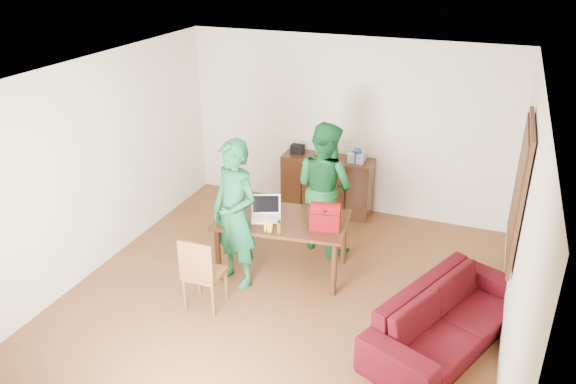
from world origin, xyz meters
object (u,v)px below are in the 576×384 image
at_px(table, 282,225).
at_px(person_far, 324,187).
at_px(person_near, 235,214).
at_px(bottle, 279,227).
at_px(sofa, 448,318).
at_px(laptop, 266,216).
at_px(red_bag, 325,218).
at_px(chair, 205,286).

xyz_separation_m(table, person_far, (0.29, 0.81, 0.24)).
bearing_deg(table, person_far, 63.20).
bearing_deg(table, person_near, -143.68).
bearing_deg(bottle, person_far, 81.00).
xyz_separation_m(person_near, sofa, (2.60, -0.26, -0.63)).
xyz_separation_m(laptop, bottle, (0.28, -0.27, 0.04)).
relative_size(red_bag, sofa, 0.17).
xyz_separation_m(person_near, laptop, (0.26, 0.33, -0.13)).
relative_size(table, bottle, 10.42).
bearing_deg(person_near, red_bag, 41.05).
bearing_deg(chair, red_bag, 39.01).
height_order(chair, red_bag, red_bag).
relative_size(table, chair, 1.87).
xyz_separation_m(table, person_near, (-0.44, -0.42, 0.27)).
height_order(person_near, sofa, person_near).
distance_m(bottle, red_bag, 0.57).
bearing_deg(person_near, table, 64.62).
xyz_separation_m(laptop, red_bag, (0.76, 0.04, 0.09)).
xyz_separation_m(chair, laptop, (0.39, 0.93, 0.54)).
distance_m(chair, person_near, 0.91).
xyz_separation_m(person_near, bottle, (0.55, 0.06, -0.09)).
bearing_deg(person_far, person_near, 83.61).
height_order(table, chair, chair).
height_order(table, person_far, person_far).
xyz_separation_m(person_far, bottle, (-0.19, -1.17, -0.06)).
distance_m(laptop, red_bag, 0.76).
relative_size(bottle, sofa, 0.08).
bearing_deg(person_near, person_far, 80.39).
bearing_deg(sofa, laptop, 99.59).
xyz_separation_m(person_near, red_bag, (1.02, 0.37, -0.04)).
xyz_separation_m(bottle, sofa, (2.05, -0.32, -0.53)).
distance_m(laptop, bottle, 0.39).
bearing_deg(person_near, laptop, 72.70).
distance_m(person_near, bottle, 0.56).
relative_size(person_near, bottle, 11.31).
xyz_separation_m(chair, red_bag, (1.15, 0.97, 0.62)).
bearing_deg(chair, bottle, 43.24).
relative_size(chair, person_near, 0.49).
bearing_deg(table, chair, -126.37).
bearing_deg(table, sofa, -24.70).
bearing_deg(laptop, bottle, -65.91).
bearing_deg(red_bag, laptop, 171.57).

